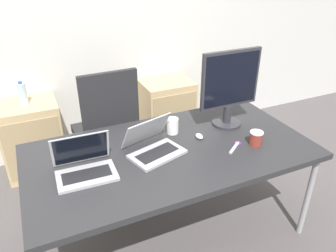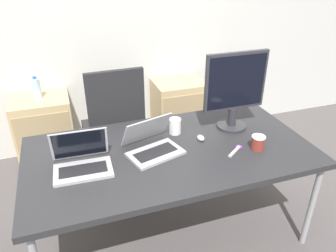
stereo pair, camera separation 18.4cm
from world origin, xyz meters
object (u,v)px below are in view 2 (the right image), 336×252
(office_chair, at_px, (115,139))
(laptop_left, at_px, (152,145))
(cabinet_right, at_px, (179,112))
(laptop_right, at_px, (82,162))
(mouse, at_px, (201,138))
(coffee_cup_white, at_px, (175,126))
(monitor, at_px, (235,90))
(cabinet_left, at_px, (45,132))
(coffee_cup_brown, at_px, (258,143))
(water_bottle, at_px, (37,89))

(office_chair, height_order, laptop_left, office_chair)
(cabinet_right, bearing_deg, laptop_right, -130.92)
(mouse, relative_size, coffee_cup_white, 0.62)
(monitor, bearing_deg, mouse, -160.96)
(office_chair, distance_m, cabinet_left, 0.75)
(office_chair, height_order, monitor, monitor)
(cabinet_left, height_order, coffee_cup_brown, coffee_cup_brown)
(cabinet_left, height_order, cabinet_right, same)
(water_bottle, bearing_deg, laptop_left, -59.32)
(mouse, xyz_separation_m, coffee_cup_white, (-0.13, 0.15, 0.04))
(cabinet_right, height_order, mouse, mouse)
(cabinet_left, bearing_deg, office_chair, -38.42)
(office_chair, height_order, cabinet_left, office_chair)
(office_chair, bearing_deg, laptop_right, -112.00)
(office_chair, relative_size, laptop_left, 2.83)
(cabinet_left, relative_size, laptop_right, 1.99)
(water_bottle, xyz_separation_m, monitor, (1.35, -1.07, 0.23))
(cabinet_left, bearing_deg, cabinet_right, 0.00)
(cabinet_right, bearing_deg, coffee_cup_brown, -89.17)
(cabinet_right, xyz_separation_m, coffee_cup_brown, (0.02, -1.40, 0.42))
(cabinet_right, xyz_separation_m, laptop_right, (-1.08, -1.25, 0.42))
(office_chair, xyz_separation_m, coffee_cup_white, (0.35, -0.56, 0.35))
(office_chair, xyz_separation_m, monitor, (0.77, -0.61, 0.59))
(coffee_cup_brown, bearing_deg, laptop_left, 163.19)
(water_bottle, relative_size, mouse, 3.02)
(laptop_left, bearing_deg, cabinet_left, 120.72)
(cabinet_right, xyz_separation_m, water_bottle, (-1.35, 0.00, 0.44))
(laptop_left, distance_m, mouse, 0.35)
(laptop_left, bearing_deg, monitor, 11.21)
(office_chair, xyz_separation_m, cabinet_right, (0.76, 0.46, -0.07))
(coffee_cup_white, bearing_deg, cabinet_right, 67.85)
(monitor, distance_m, coffee_cup_brown, 0.41)
(cabinet_right, distance_m, laptop_right, 1.70)
(cabinet_right, relative_size, laptop_right, 1.99)
(laptop_right, relative_size, monitor, 0.61)
(cabinet_right, relative_size, coffee_cup_brown, 7.23)
(laptop_right, relative_size, mouse, 4.97)
(monitor, height_order, coffee_cup_brown, monitor)
(coffee_cup_brown, bearing_deg, monitor, 92.69)
(cabinet_right, bearing_deg, water_bottle, 179.91)
(mouse, bearing_deg, cabinet_left, 132.25)
(cabinet_right, bearing_deg, coffee_cup_white, -112.15)
(monitor, relative_size, mouse, 8.09)
(mouse, bearing_deg, laptop_left, -175.55)
(laptop_left, relative_size, laptop_right, 1.12)
(water_bottle, bearing_deg, cabinet_right, -0.09)
(cabinet_right, relative_size, coffee_cup_white, 6.12)
(laptop_left, xyz_separation_m, mouse, (0.35, 0.03, -0.03))
(mouse, height_order, coffee_cup_brown, coffee_cup_brown)
(water_bottle, relative_size, coffee_cup_brown, 2.20)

